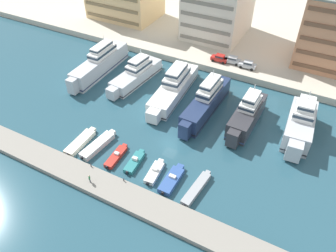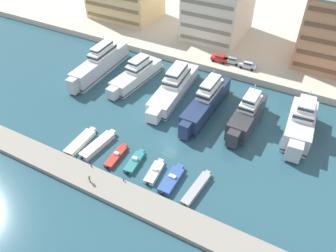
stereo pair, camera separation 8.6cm
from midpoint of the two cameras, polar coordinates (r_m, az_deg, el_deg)
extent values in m
plane|color=#285160|center=(61.47, 0.30, -3.06)|extent=(400.00, 400.00, 0.00)
cube|color=beige|center=(111.24, 16.06, 17.29)|extent=(180.00, 70.00, 1.66)
cube|color=gray|center=(53.17, -7.05, -12.13)|extent=(120.00, 4.71, 0.88)
cube|color=silver|center=(82.13, -11.73, 10.36)|extent=(4.08, 18.90, 4.09)
cube|color=silver|center=(75.66, -16.29, 6.73)|extent=(2.08, 1.90, 3.48)
cube|color=#192347|center=(82.79, -11.61, 9.57)|extent=(4.12, 19.09, 0.24)
cube|color=white|center=(81.73, -11.42, 12.53)|extent=(3.05, 7.96, 1.57)
cube|color=#233342|center=(81.65, -11.43, 12.63)|extent=(3.09, 8.04, 0.56)
cube|color=white|center=(81.12, -11.54, 13.36)|extent=(2.38, 6.21, 1.11)
cube|color=#233342|center=(81.07, -11.55, 13.43)|extent=(2.41, 6.27, 0.40)
cylinder|color=silver|center=(81.30, -11.18, 14.63)|extent=(0.16, 0.16, 1.80)
cube|color=silver|center=(89.41, -7.89, 12.82)|extent=(3.17, 0.96, 0.20)
cube|color=silver|center=(77.80, -5.55, 8.68)|extent=(5.53, 15.36, 2.86)
cube|color=silver|center=(72.56, -9.65, 5.69)|extent=(2.44, 2.26, 2.43)
cube|color=black|center=(78.29, -5.50, 8.11)|extent=(5.58, 15.51, 0.24)
cube|color=white|center=(77.41, -5.13, 10.43)|extent=(3.79, 6.59, 1.52)
cube|color=#233342|center=(77.33, -5.14, 10.53)|extent=(3.84, 6.66, 0.55)
cube|color=white|center=(76.73, -5.19, 11.30)|extent=(2.96, 5.14, 1.19)
cube|color=#233342|center=(76.67, -5.20, 11.38)|extent=(2.99, 5.19, 0.43)
cylinder|color=silver|center=(76.66, -4.82, 12.57)|extent=(0.16, 0.16, 1.80)
cube|color=silver|center=(83.51, -2.12, 10.77)|extent=(3.56, 1.23, 0.20)
cube|color=white|center=(72.91, 1.01, 6.47)|extent=(5.93, 18.97, 2.91)
cube|color=white|center=(65.32, -2.57, 1.81)|extent=(2.69, 2.48, 2.47)
cube|color=black|center=(73.45, 1.00, 5.86)|extent=(5.99, 19.16, 0.24)
cube|color=white|center=(72.71, 1.47, 8.56)|extent=(4.14, 8.09, 1.76)
cube|color=#233342|center=(72.62, 1.47, 8.67)|extent=(4.20, 8.17, 0.63)
cube|color=white|center=(71.88, 1.49, 9.61)|extent=(3.23, 6.31, 1.37)
cube|color=#233342|center=(71.81, 1.50, 9.70)|extent=(3.27, 6.37, 0.49)
cylinder|color=silver|center=(72.02, 1.88, 11.13)|extent=(0.16, 0.16, 1.80)
cube|color=white|center=(80.95, 3.77, 9.66)|extent=(3.96, 1.18, 0.20)
cube|color=navy|center=(68.12, 6.61, 3.87)|extent=(4.13, 17.51, 3.89)
cube|color=navy|center=(61.24, 2.93, -0.72)|extent=(2.08, 1.90, 3.31)
cube|color=black|center=(68.88, 6.53, 3.03)|extent=(4.17, 17.69, 0.24)
cube|color=white|center=(67.47, 7.25, 6.37)|extent=(3.07, 7.39, 1.77)
cube|color=#233342|center=(67.37, 7.27, 6.49)|extent=(3.11, 7.46, 0.64)
cube|color=white|center=(66.62, 7.36, 7.45)|extent=(2.39, 5.76, 1.30)
cube|color=#233342|center=(66.55, 7.37, 7.55)|extent=(2.42, 5.82, 0.47)
cylinder|color=silver|center=(66.66, 7.86, 9.01)|extent=(0.16, 0.16, 1.80)
cube|color=navy|center=(75.69, 9.44, 6.95)|extent=(3.17, 0.98, 0.20)
cube|color=#333338|center=(66.45, 13.51, 1.68)|extent=(4.26, 13.33, 3.72)
cube|color=#333338|center=(60.79, 11.22, -2.12)|extent=(2.21, 2.02, 3.16)
cube|color=#334C7F|center=(67.20, 13.35, 0.89)|extent=(4.30, 13.46, 0.24)
cube|color=white|center=(65.69, 14.14, 3.90)|extent=(3.20, 5.63, 1.43)
cube|color=#233342|center=(65.61, 14.16, 4.00)|extent=(3.24, 5.69, 0.51)
cube|color=white|center=(64.91, 14.33, 4.86)|extent=(2.50, 4.39, 1.30)
cube|color=#233342|center=(64.83, 14.35, 4.95)|extent=(2.53, 4.44, 0.47)
cylinder|color=silver|center=(64.72, 14.79, 6.34)|extent=(0.16, 0.16, 1.80)
cube|color=#333338|center=(72.52, 15.23, 4.23)|extent=(3.36, 0.98, 0.20)
cube|color=silver|center=(67.04, 21.92, 0.07)|extent=(5.54, 13.14, 4.02)
cube|color=silver|center=(61.20, 21.06, -4.04)|extent=(2.73, 2.52, 3.42)
cube|color=black|center=(67.84, 21.65, -0.77)|extent=(5.59, 13.27, 0.24)
cube|color=white|center=(66.13, 22.63, 2.44)|extent=(4.01, 5.63, 1.70)
cube|color=#233342|center=(66.03, 22.66, 2.56)|extent=(4.06, 5.69, 0.61)
cube|color=white|center=(65.26, 22.97, 3.51)|extent=(3.13, 4.39, 1.40)
cube|color=#233342|center=(65.18, 23.00, 3.60)|extent=(3.17, 4.44, 0.50)
cylinder|color=silver|center=(65.06, 23.41, 5.01)|extent=(0.16, 0.16, 1.80)
cube|color=silver|center=(73.13, 22.42, 2.75)|extent=(4.05, 1.16, 0.20)
cube|color=beige|center=(63.19, -15.13, -2.79)|extent=(2.19, 7.01, 0.89)
cube|color=beige|center=(65.24, -13.05, -0.71)|extent=(1.14, 0.94, 0.76)
cube|color=black|center=(61.32, -17.25, -4.78)|extent=(0.37, 0.29, 0.60)
cube|color=white|center=(61.69, -12.24, -3.35)|extent=(2.65, 7.72, 1.09)
cube|color=white|center=(63.74, -9.71, -1.19)|extent=(1.14, 0.97, 0.93)
cube|color=black|center=(59.84, -14.83, -5.42)|extent=(0.39, 0.31, 0.60)
cube|color=red|center=(59.23, -9.13, -5.35)|extent=(1.87, 5.47, 0.75)
cube|color=red|center=(60.94, -7.62, -3.51)|extent=(0.91, 0.76, 0.64)
cube|color=silver|center=(59.05, -8.97, -4.72)|extent=(0.91, 0.64, 0.37)
cube|color=#283847|center=(59.17, -8.84, -4.51)|extent=(0.80, 0.12, 0.22)
cube|color=black|center=(57.58, -10.67, -7.10)|extent=(0.37, 0.30, 0.60)
cube|color=teal|center=(57.86, -5.95, -6.35)|extent=(2.17, 5.12, 0.77)
cube|color=teal|center=(59.55, -4.69, -4.52)|extent=(1.01, 0.86, 0.65)
cube|color=silver|center=(57.60, -5.82, -5.66)|extent=(1.00, 0.68, 0.54)
cube|color=#283847|center=(57.71, -5.70, -5.42)|extent=(0.87, 0.16, 0.33)
cube|color=black|center=(56.23, -7.22, -8.08)|extent=(0.38, 0.31, 0.60)
cube|color=white|center=(55.99, -2.47, -8.16)|extent=(2.23, 5.00, 0.81)
cube|color=white|center=(57.67, -1.33, -6.24)|extent=(1.04, 0.89, 0.69)
cube|color=silver|center=(55.75, -2.33, -7.49)|extent=(1.02, 0.69, 0.40)
cube|color=#283847|center=(55.87, -2.22, -7.25)|extent=(0.89, 0.17, 0.24)
cube|color=black|center=(54.38, -3.62, -9.97)|extent=(0.39, 0.31, 0.60)
cube|color=#33569E|center=(54.79, 0.53, -9.49)|extent=(2.19, 5.76, 0.91)
cube|color=#33569E|center=(56.74, 2.06, -7.21)|extent=(1.18, 0.97, 0.78)
cube|color=silver|center=(54.55, 0.74, -8.75)|extent=(1.18, 0.61, 0.38)
cube|color=#283847|center=(54.67, 0.88, -8.51)|extent=(1.07, 0.09, 0.23)
cube|color=black|center=(53.00, -1.01, -11.64)|extent=(0.36, 0.28, 0.60)
cube|color=#9EA3A8|center=(53.84, 4.86, -10.90)|extent=(2.18, 7.46, 0.96)
cube|color=#9EA3A8|center=(56.16, 6.89, -8.20)|extent=(0.89, 0.75, 0.82)
cube|color=black|center=(51.66, 2.69, -13.63)|extent=(0.38, 0.31, 0.60)
cube|color=red|center=(83.36, 8.88, 11.49)|extent=(4.10, 1.71, 0.80)
cube|color=red|center=(82.96, 9.03, 11.91)|extent=(2.10, 1.56, 0.68)
cube|color=#1E2833|center=(82.96, 9.03, 11.91)|extent=(2.06, 1.58, 0.37)
cylinder|color=black|center=(83.22, 7.76, 11.24)|extent=(0.64, 0.22, 0.64)
cylinder|color=black|center=(84.63, 8.20, 11.73)|extent=(0.64, 0.22, 0.64)
cylinder|color=black|center=(82.49, 9.52, 10.76)|extent=(0.64, 0.22, 0.64)
cylinder|color=black|center=(83.91, 9.93, 11.26)|extent=(0.64, 0.22, 0.64)
cube|color=#B7BCC1|center=(83.13, 11.05, 11.13)|extent=(4.21, 1.98, 0.80)
cube|color=#B7BCC1|center=(82.74, 11.21, 11.55)|extent=(2.20, 1.70, 0.68)
cube|color=#1E2833|center=(82.74, 11.21, 11.55)|extent=(2.16, 1.72, 0.37)
cylinder|color=black|center=(82.84, 9.94, 10.85)|extent=(0.65, 0.26, 0.64)
cylinder|color=black|center=(84.29, 10.28, 11.36)|extent=(0.65, 0.26, 0.64)
cylinder|color=black|center=(82.37, 11.76, 10.40)|extent=(0.65, 0.26, 0.64)
cylinder|color=black|center=(83.82, 12.07, 10.93)|extent=(0.65, 0.26, 0.64)
cube|color=#B7BCC1|center=(81.91, 13.62, 10.24)|extent=(4.16, 1.84, 0.80)
cube|color=#B7BCC1|center=(81.52, 13.80, 10.66)|extent=(2.15, 1.63, 0.68)
cube|color=#1E2833|center=(81.52, 13.80, 10.66)|extent=(2.11, 1.65, 0.37)
cylinder|color=black|center=(81.61, 12.50, 9.98)|extent=(0.65, 0.24, 0.64)
cylinder|color=black|center=(83.06, 12.83, 10.51)|extent=(0.65, 0.24, 0.64)
cylinder|color=black|center=(81.17, 14.33, 9.48)|extent=(0.65, 0.24, 0.64)
cylinder|color=black|center=(82.63, 14.64, 10.01)|extent=(0.65, 0.24, 0.64)
cube|color=#7B6748|center=(103.10, -9.71, 17.92)|extent=(18.32, 0.24, 0.90)
cube|color=#7B6748|center=(101.87, -9.93, 19.65)|extent=(18.32, 0.24, 0.90)
cube|color=gray|center=(89.43, 6.22, 14.52)|extent=(13.81, 0.24, 0.90)
cube|color=gray|center=(88.07, 6.37, 16.39)|extent=(13.81, 0.24, 0.90)
cube|color=gray|center=(86.80, 6.53, 18.32)|extent=(13.81, 0.24, 0.90)
cube|color=gray|center=(85.63, 6.70, 20.30)|extent=(13.81, 0.24, 0.90)
cube|color=tan|center=(87.81, 27.04, 14.65)|extent=(14.05, 14.59, 16.49)
cube|color=brown|center=(83.88, 25.09, 8.87)|extent=(12.93, 0.24, 0.90)
cube|color=brown|center=(82.38, 25.74, 10.80)|extent=(12.93, 0.24, 0.90)
cube|color=brown|center=(80.99, 26.42, 12.79)|extent=(12.93, 0.24, 0.90)
cube|color=brown|center=(79.71, 27.13, 14.84)|extent=(12.93, 0.24, 0.90)
cylinder|color=#282D3D|center=(55.21, -13.48, -9.25)|extent=(0.12, 0.12, 0.77)
cylinder|color=#282D3D|center=(55.31, -13.47, -9.13)|extent=(0.12, 0.12, 0.77)
cube|color=#337F4C|center=(54.75, -13.59, -8.73)|extent=(0.42, 0.47, 0.59)
cylinder|color=#337F4C|center=(54.62, -13.59, -8.97)|extent=(0.09, 0.09, 0.59)
cylinder|color=#337F4C|center=(54.95, -13.56, -8.56)|extent=(0.09, 0.09, 0.59)
sphere|color=beige|center=(54.45, -13.65, -8.46)|extent=(0.21, 0.21, 0.21)
cylinder|color=#2D2D33|center=(57.62, -13.30, -6.72)|extent=(0.18, 0.18, 0.45)
sphere|color=#2D2D33|center=(57.42, -13.34, -6.53)|extent=(0.20, 0.20, 0.20)
cylinder|color=#2D2D33|center=(54.53, -7.76, -9.29)|extent=(0.18, 0.18, 0.45)
sphere|color=#2D2D33|center=(54.31, -7.79, -9.09)|extent=(0.20, 0.20, 0.20)
camera|label=1|loc=(0.04, -90.04, -0.03)|focal=35.00mm
camera|label=2|loc=(0.04, 89.96, 0.03)|focal=35.00mm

